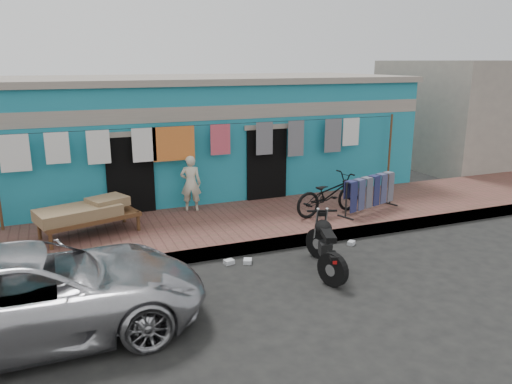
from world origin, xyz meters
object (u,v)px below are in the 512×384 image
at_px(seated_person, 191,183).
at_px(jeans_rack, 369,193).
at_px(charpoy, 89,219).
at_px(car, 34,293).
at_px(motorcycle, 326,244).
at_px(bicycle, 329,190).

xyz_separation_m(seated_person, jeans_rack, (3.98, -1.65, -0.24)).
bearing_deg(seated_person, charpoy, 37.95).
xyz_separation_m(car, jeans_rack, (7.38, 2.74, 0.01)).
bearing_deg(car, charpoy, -16.50).
bearing_deg(jeans_rack, seated_person, 157.46).
bearing_deg(motorcycle, seated_person, 129.61).
bearing_deg(motorcycle, bicycle, 77.60).
height_order(car, bicycle, bicycle).
bearing_deg(jeans_rack, motorcycle, -137.82).
relative_size(seated_person, jeans_rack, 0.73).
bearing_deg(seated_person, jeans_rack, 174.77).
bearing_deg(bicycle, charpoy, 74.13).
xyz_separation_m(bicycle, motorcycle, (-1.44, -2.40, -0.32)).
height_order(bicycle, charpoy, bicycle).
xyz_separation_m(charpoy, jeans_rack, (6.40, -0.74, 0.10)).
xyz_separation_m(bicycle, jeans_rack, (1.04, -0.15, -0.15)).
relative_size(car, jeans_rack, 2.59).
bearing_deg(bicycle, seated_person, 53.35).
relative_size(seated_person, charpoy, 0.60).
bearing_deg(jeans_rack, charpoy, 173.40).
distance_m(motorcycle, jeans_rack, 3.35).
xyz_separation_m(car, seated_person, (3.39, 4.39, 0.25)).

